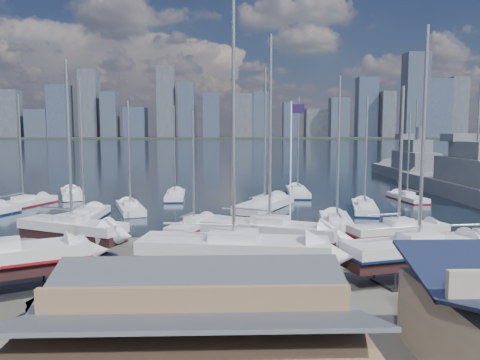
{
  "coord_description": "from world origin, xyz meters",
  "views": [
    {
      "loc": [
        1.14,
        -43.04,
        9.89
      ],
      "look_at": [
        2.86,
        8.0,
        4.52
      ],
      "focal_mm": 35.0,
      "sensor_mm": 36.0,
      "label": 1
    }
  ],
  "objects_px": {
    "car_a": "(77,305)",
    "naval_ship_east": "(475,189)",
    "naval_ship_west": "(414,172)",
    "flagpole": "(292,168)"
  },
  "relations": [
    {
      "from": "car_a",
      "to": "naval_ship_east",
      "type": "bearing_deg",
      "value": 30.39
    },
    {
      "from": "naval_ship_east",
      "to": "naval_ship_west",
      "type": "relative_size",
      "value": 1.1
    },
    {
      "from": "naval_ship_east",
      "to": "flagpole",
      "type": "height_order",
      "value": "naval_ship_east"
    },
    {
      "from": "car_a",
      "to": "flagpole",
      "type": "xyz_separation_m",
      "value": [
        13.11,
        11.53,
        6.38
      ]
    },
    {
      "from": "naval_ship_east",
      "to": "car_a",
      "type": "relative_size",
      "value": 11.49
    },
    {
      "from": "car_a",
      "to": "flagpole",
      "type": "bearing_deg",
      "value": 28.72
    },
    {
      "from": "naval_ship_west",
      "to": "flagpole",
      "type": "bearing_deg",
      "value": 151.94
    },
    {
      "from": "naval_ship_west",
      "to": "car_a",
      "type": "bearing_deg",
      "value": 148.09
    },
    {
      "from": "naval_ship_east",
      "to": "car_a",
      "type": "height_order",
      "value": "naval_ship_east"
    },
    {
      "from": "naval_ship_west",
      "to": "car_a",
      "type": "relative_size",
      "value": 10.44
    }
  ]
}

